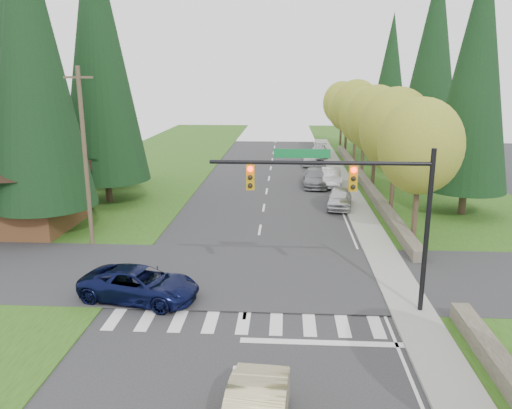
# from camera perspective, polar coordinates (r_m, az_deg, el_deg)

# --- Properties ---
(ground) EXTENTS (120.00, 120.00, 0.00)m
(ground) POSITION_cam_1_polar(r_m,az_deg,el_deg) (17.54, -2.37, -18.15)
(ground) COLOR #28282B
(ground) RESTS_ON ground
(grass_east) EXTENTS (14.00, 110.00, 0.06)m
(grass_east) POSITION_cam_1_polar(r_m,az_deg,el_deg) (37.72, 20.96, -1.00)
(grass_east) COLOR #294813
(grass_east) RESTS_ON ground
(grass_west) EXTENTS (14.00, 110.00, 0.06)m
(grass_west) POSITION_cam_1_polar(r_m,az_deg,el_deg) (38.80, -18.74, -0.39)
(grass_west) COLOR #294813
(grass_west) RESTS_ON ground
(cross_street) EXTENTS (120.00, 8.00, 0.10)m
(cross_street) POSITION_cam_1_polar(r_m,az_deg,el_deg) (24.63, -0.49, -8.11)
(cross_street) COLOR #28282B
(cross_street) RESTS_ON ground
(sidewalk_east) EXTENTS (1.80, 80.00, 0.13)m
(sidewalk_east) POSITION_cam_1_polar(r_m,az_deg,el_deg) (38.25, 11.34, -0.05)
(sidewalk_east) COLOR gray
(sidewalk_east) RESTS_ON ground
(curb_east) EXTENTS (0.20, 80.00, 0.13)m
(curb_east) POSITION_cam_1_polar(r_m,az_deg,el_deg) (38.14, 10.08, -0.03)
(curb_east) COLOR gray
(curb_east) RESTS_ON ground
(stone_wall_north) EXTENTS (0.70, 40.00, 0.70)m
(stone_wall_north) POSITION_cam_1_polar(r_m,az_deg,el_deg) (46.15, 12.15, 2.74)
(stone_wall_north) COLOR #4C4438
(stone_wall_north) RESTS_ON ground
(traffic_signal) EXTENTS (8.70, 0.37, 6.80)m
(traffic_signal) POSITION_cam_1_polar(r_m,az_deg,el_deg) (19.90, 11.43, 1.20)
(traffic_signal) COLOR black
(traffic_signal) RESTS_ON ground
(brown_building) EXTENTS (8.40, 8.40, 5.40)m
(brown_building) POSITION_cam_1_polar(r_m,az_deg,el_deg) (34.59, -25.28, 2.54)
(brown_building) COLOR #4C2D19
(brown_building) RESTS_ON ground
(utility_pole) EXTENTS (1.60, 0.24, 10.00)m
(utility_pole) POSITION_cam_1_polar(r_m,az_deg,el_deg) (29.22, -18.95, 5.19)
(utility_pole) COLOR #473828
(utility_pole) RESTS_ON ground
(decid_tree_0) EXTENTS (4.80, 4.80, 8.37)m
(decid_tree_0) POSITION_cam_1_polar(r_m,az_deg,el_deg) (29.94, 18.28, 6.33)
(decid_tree_0) COLOR #38281C
(decid_tree_0) RESTS_ON ground
(decid_tree_1) EXTENTS (5.20, 5.20, 8.80)m
(decid_tree_1) POSITION_cam_1_polar(r_m,az_deg,el_deg) (36.71, 15.74, 8.20)
(decid_tree_1) COLOR #38281C
(decid_tree_1) RESTS_ON ground
(decid_tree_2) EXTENTS (5.00, 5.00, 8.82)m
(decid_tree_2) POSITION_cam_1_polar(r_m,az_deg,el_deg) (43.50, 13.58, 9.40)
(decid_tree_2) COLOR #38281C
(decid_tree_2) RESTS_ON ground
(decid_tree_3) EXTENTS (5.00, 5.00, 8.55)m
(decid_tree_3) POSITION_cam_1_polar(r_m,az_deg,el_deg) (50.42, 12.32, 9.81)
(decid_tree_3) COLOR #38281C
(decid_tree_3) RESTS_ON ground
(decid_tree_4) EXTENTS (5.40, 5.40, 9.18)m
(decid_tree_4) POSITION_cam_1_polar(r_m,az_deg,el_deg) (57.32, 11.39, 10.77)
(decid_tree_4) COLOR #38281C
(decid_tree_4) RESTS_ON ground
(decid_tree_5) EXTENTS (4.80, 4.80, 8.30)m
(decid_tree_5) POSITION_cam_1_polar(r_m,az_deg,el_deg) (64.26, 10.35, 10.71)
(decid_tree_5) COLOR #38281C
(decid_tree_5) RESTS_ON ground
(decid_tree_6) EXTENTS (5.20, 5.20, 8.86)m
(decid_tree_6) POSITION_cam_1_polar(r_m,az_deg,el_deg) (71.20, 9.79, 11.34)
(decid_tree_6) COLOR #38281C
(decid_tree_6) RESTS_ON ground
(conifer_w_a) EXTENTS (6.12, 6.12, 19.80)m
(conifer_w_a) POSITION_cam_1_polar(r_m,az_deg,el_deg) (32.22, -24.41, 15.60)
(conifer_w_a) COLOR #38281C
(conifer_w_a) RESTS_ON ground
(conifer_w_b) EXTENTS (5.44, 5.44, 17.80)m
(conifer_w_b) POSITION_cam_1_polar(r_m,az_deg,el_deg) (37.13, -25.57, 13.61)
(conifer_w_b) COLOR #38281C
(conifer_w_b) RESTS_ON ground
(conifer_w_c) EXTENTS (6.46, 6.46, 20.80)m
(conifer_w_c) POSITION_cam_1_polar(r_m,az_deg,el_deg) (39.17, -17.58, 16.50)
(conifer_w_c) COLOR #38281C
(conifer_w_c) RESTS_ON ground
(conifer_w_e) EXTENTS (5.78, 5.78, 18.80)m
(conifer_w_e) POSITION_cam_1_polar(r_m,az_deg,el_deg) (45.46, -17.18, 14.88)
(conifer_w_e) COLOR #38281C
(conifer_w_e) RESTS_ON ground
(conifer_e_a) EXTENTS (5.44, 5.44, 17.80)m
(conifer_e_a) POSITION_cam_1_polar(r_m,az_deg,el_deg) (36.86, 23.88, 13.78)
(conifer_e_a) COLOR #38281C
(conifer_e_a) RESTS_ON ground
(conifer_e_b) EXTENTS (6.12, 6.12, 19.80)m
(conifer_e_b) POSITION_cam_1_polar(r_m,az_deg,el_deg) (50.53, 19.56, 15.17)
(conifer_e_b) COLOR #38281C
(conifer_e_b) RESTS_ON ground
(conifer_e_c) EXTENTS (5.10, 5.10, 16.80)m
(conifer_e_c) POSITION_cam_1_polar(r_m,az_deg,el_deg) (63.92, 15.11, 13.81)
(conifer_e_c) COLOR #38281C
(conifer_e_c) RESTS_ON ground
(suv_navy) EXTENTS (5.54, 3.39, 1.44)m
(suv_navy) POSITION_cam_1_polar(r_m,az_deg,el_deg) (22.43, -13.14, -8.86)
(suv_navy) COLOR black
(suv_navy) RESTS_ON ground
(parked_car_a) EXTENTS (2.28, 4.51, 1.47)m
(parked_car_a) POSITION_cam_1_polar(r_m,az_deg,el_deg) (37.33, 9.54, 0.74)
(parked_car_a) COLOR silver
(parked_car_a) RESTS_ON ground
(parked_car_b) EXTENTS (2.22, 5.22, 1.50)m
(parked_car_b) POSITION_cam_1_polar(r_m,az_deg,el_deg) (44.47, 6.78, 3.06)
(parked_car_b) COLOR slate
(parked_car_b) RESTS_ON ground
(parked_car_c) EXTENTS (1.71, 4.68, 1.53)m
(parked_car_c) POSITION_cam_1_polar(r_m,az_deg,el_deg) (44.73, 8.56, 3.08)
(parked_car_c) COLOR silver
(parked_car_c) RESTS_ON ground
(parked_car_d) EXTENTS (1.77, 3.88, 1.29)m
(parked_car_d) POSITION_cam_1_polar(r_m,az_deg,el_deg) (54.83, 6.17, 5.11)
(parked_car_d) COLOR silver
(parked_car_d) RESTS_ON ground
(parked_car_e) EXTENTS (2.31, 5.07, 1.44)m
(parked_car_e) POSITION_cam_1_polar(r_m,az_deg,el_deg) (60.49, 7.27, 6.02)
(parked_car_e) COLOR #A2A2A7
(parked_car_e) RESTS_ON ground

